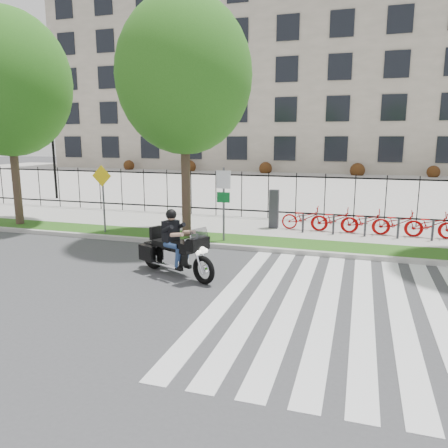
% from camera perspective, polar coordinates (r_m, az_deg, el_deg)
% --- Properties ---
extents(ground, '(120.00, 120.00, 0.00)m').
position_cam_1_polar(ground, '(11.19, -10.27, -7.91)').
color(ground, '#3D3D40').
rests_on(ground, ground).
extents(curb, '(60.00, 0.20, 0.15)m').
position_cam_1_polar(curb, '(14.76, -2.91, -2.71)').
color(curb, '#A7A59D').
rests_on(curb, ground).
extents(grass_verge, '(60.00, 1.50, 0.15)m').
position_cam_1_polar(grass_verge, '(15.53, -1.82, -1.99)').
color(grass_verge, '#1F4A12').
rests_on(grass_verge, ground).
extents(sidewalk, '(60.00, 3.50, 0.15)m').
position_cam_1_polar(sidewalk, '(17.86, 0.82, -0.23)').
color(sidewalk, gray).
rests_on(sidewalk, ground).
extents(plaza, '(80.00, 34.00, 0.10)m').
position_cam_1_polar(plaza, '(34.87, 9.14, 5.25)').
color(plaza, gray).
rests_on(plaza, ground).
extents(crosswalk_stripes, '(5.70, 8.00, 0.01)m').
position_cam_1_polar(crosswalk_stripes, '(10.01, 15.49, -10.46)').
color(crosswalk_stripes, silver).
rests_on(crosswalk_stripes, ground).
extents(iron_fence, '(30.00, 0.06, 2.00)m').
position_cam_1_polar(iron_fence, '(19.34, 2.32, 3.88)').
color(iron_fence, black).
rests_on(iron_fence, sidewalk).
extents(office_building, '(60.00, 21.90, 20.15)m').
position_cam_1_polar(office_building, '(54.83, 12.69, 17.66)').
color(office_building, gray).
rests_on(office_building, ground).
extents(lamp_post_left, '(1.06, 0.70, 4.25)m').
position_cam_1_polar(lamp_post_left, '(27.27, -21.45, 9.62)').
color(lamp_post_left, black).
rests_on(lamp_post_left, ground).
extents(street_tree_0, '(4.88, 4.88, 8.34)m').
position_cam_1_polar(street_tree_0, '(19.59, -26.47, 16.11)').
color(street_tree_0, '#3C2D20').
rests_on(street_tree_0, grass_verge).
extents(street_tree_1, '(4.61, 4.61, 8.19)m').
position_cam_1_polar(street_tree_1, '(15.57, -5.24, 18.76)').
color(street_tree_1, '#3C2D20').
rests_on(street_tree_1, grass_verge).
extents(bike_share_station, '(8.85, 0.84, 1.50)m').
position_cam_1_polar(bike_share_station, '(16.84, 21.42, 0.14)').
color(bike_share_station, '#2D2D33').
rests_on(bike_share_station, sidewalk).
extents(sign_pole_regulatory, '(0.50, 0.09, 2.50)m').
position_cam_1_polar(sign_pole_regulatory, '(14.70, -0.06, 3.86)').
color(sign_pole_regulatory, '#59595B').
rests_on(sign_pole_regulatory, grass_verge).
extents(sign_pole_warning, '(0.78, 0.09, 2.49)m').
position_cam_1_polar(sign_pole_warning, '(16.69, -15.56, 4.34)').
color(sign_pole_warning, '#59595B').
rests_on(sign_pole_warning, grass_verge).
extents(motorcycle_rider, '(2.58, 1.51, 2.15)m').
position_cam_1_polar(motorcycle_rider, '(11.66, -6.31, -3.32)').
color(motorcycle_rider, black).
rests_on(motorcycle_rider, ground).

